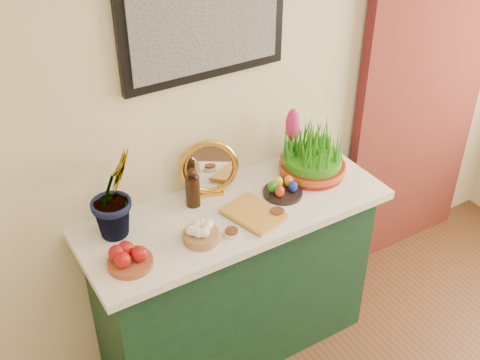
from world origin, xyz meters
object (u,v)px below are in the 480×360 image
hyacinth_green (112,181)px  book (239,223)px  wheatgrass_sabzeh (313,153)px  mirror (209,168)px  sideboard (235,284)px

hyacinth_green → book: hyacinth_green is taller
book → wheatgrass_sabzeh: (0.51, 0.17, 0.10)m
hyacinth_green → mirror: 0.49m
sideboard → hyacinth_green: 0.88m
hyacinth_green → mirror: hyacinth_green is taller
hyacinth_green → mirror: bearing=-22.8°
sideboard → book: size_ratio=5.28×
mirror → book: mirror is taller
sideboard → book: book is taller
sideboard → mirror: bearing=101.3°
sideboard → hyacinth_green: hyacinth_green is taller
hyacinth_green → wheatgrass_sabzeh: 0.97m
sideboard → mirror: size_ratio=4.73×
sideboard → book: bearing=-111.4°
book → wheatgrass_sabzeh: wheatgrass_sabzeh is taller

